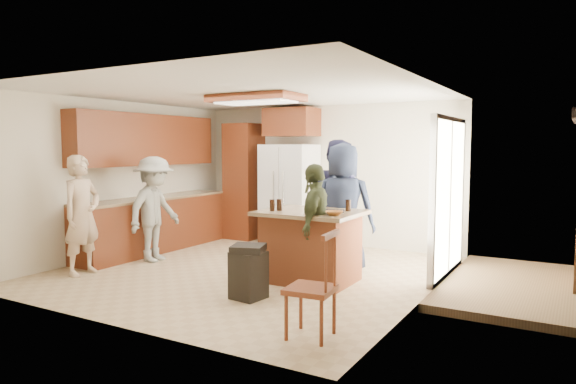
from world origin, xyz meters
The scene contains 12 objects.
person_front_left centered at (-1.89, -1.28, 0.82)m, with size 0.60×0.44×1.65m, color tan.
person_behind_left centered at (0.69, 1.45, 0.94)m, with size 0.91×0.56×1.87m, color #1B1C36.
person_behind_right centered at (1.16, 0.62, 0.91)m, with size 0.89×0.58×1.82m, color #1B2236.
person_side_right centered at (1.17, -0.25, 0.78)m, with size 0.91×0.47×1.55m, color #343C23.
person_counter centered at (-1.63, -0.16, 0.81)m, with size 1.04×0.48×1.61m, color gray.
left_cabinetry centered at (-2.24, 0.40, 0.96)m, with size 0.64×3.00×2.30m.
back_wall_units centered at (-1.33, 2.20, 1.38)m, with size 1.80×0.60×2.45m.
refrigerator centered at (-0.55, 2.12, 0.90)m, with size 0.90×0.76×1.80m.
kitchen_island centered at (1.00, -0.03, 0.47)m, with size 1.28×1.03×0.93m.
island_items centered at (1.17, -0.14, 0.97)m, with size 1.04×0.71×0.15m.
trash_bin centered at (0.73, -1.08, 0.32)m, with size 0.46×0.46×0.63m.
spindle_chair centered at (1.94, -1.80, 0.45)m, with size 0.46×0.46×0.99m.
Camera 1 is at (4.03, -5.91, 1.75)m, focal length 32.00 mm.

